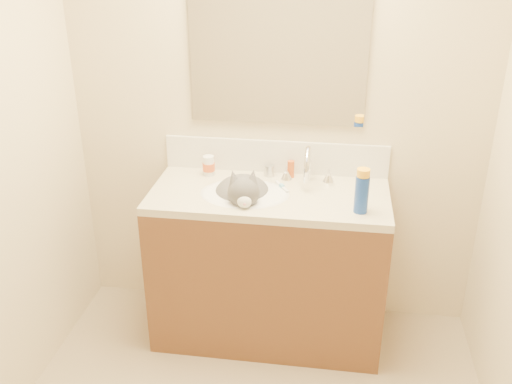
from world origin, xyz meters
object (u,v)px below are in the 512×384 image
(spray_can, at_px, (362,195))
(faucet, at_px, (307,168))
(vanity_cabinet, at_px, (268,268))
(cat, at_px, (243,197))
(basin, at_px, (245,206))
(pill_bottle, at_px, (209,166))
(amber_bottle, at_px, (291,169))
(silver_jar, at_px, (269,170))

(spray_can, bearing_deg, faucet, 132.72)
(vanity_cabinet, height_order, cat, cat)
(basin, relative_size, pill_bottle, 4.22)
(amber_bottle, height_order, spray_can, spray_can)
(faucet, bearing_deg, cat, -154.25)
(vanity_cabinet, relative_size, basin, 2.67)
(vanity_cabinet, relative_size, pill_bottle, 11.25)
(basin, relative_size, faucet, 1.61)
(amber_bottle, bearing_deg, spray_can, -45.10)
(amber_bottle, xyz_separation_m, spray_can, (0.36, -0.36, 0.04))
(vanity_cabinet, height_order, basin, basin)
(basin, bearing_deg, spray_can, -12.24)
(vanity_cabinet, distance_m, silver_jar, 0.52)
(cat, xyz_separation_m, silver_jar, (0.11, 0.22, 0.06))
(basin, bearing_deg, silver_jar, 68.60)
(silver_jar, bearing_deg, pill_bottle, -173.90)
(basin, bearing_deg, cat, 128.57)
(faucet, distance_m, silver_jar, 0.23)
(faucet, height_order, amber_bottle, faucet)
(silver_jar, relative_size, spray_can, 0.34)
(pill_bottle, height_order, silver_jar, pill_bottle)
(spray_can, bearing_deg, pill_bottle, 157.68)
(vanity_cabinet, height_order, pill_bottle, pill_bottle)
(basin, height_order, cat, cat)
(pill_bottle, xyz_separation_m, spray_can, (0.80, -0.33, 0.04))
(amber_bottle, distance_m, spray_can, 0.51)
(faucet, relative_size, amber_bottle, 3.06)
(vanity_cabinet, distance_m, spray_can, 0.72)
(pill_bottle, xyz_separation_m, amber_bottle, (0.44, 0.03, -0.01))
(basin, bearing_deg, vanity_cabinet, 14.04)
(vanity_cabinet, relative_size, cat, 2.72)
(basin, distance_m, faucet, 0.38)
(vanity_cabinet, bearing_deg, faucet, 37.29)
(pill_bottle, height_order, amber_bottle, pill_bottle)
(vanity_cabinet, xyz_separation_m, faucet, (0.18, 0.14, 0.54))
(pill_bottle, bearing_deg, spray_can, -22.32)
(vanity_cabinet, bearing_deg, basin, -165.96)
(cat, bearing_deg, silver_jar, 51.89)
(pill_bottle, bearing_deg, silver_jar, 6.10)
(vanity_cabinet, relative_size, faucet, 4.29)
(vanity_cabinet, relative_size, spray_can, 6.75)
(vanity_cabinet, relative_size, silver_jar, 19.78)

